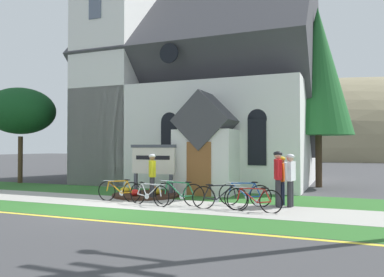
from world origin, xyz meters
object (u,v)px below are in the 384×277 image
(bicycle_red, at_px, (219,197))
(cyclist_in_white_jersey, at_px, (290,176))
(bicycle_yellow, at_px, (254,200))
(cyclist_in_orange_jersey, at_px, (152,173))
(roadside_conifer, at_px, (318,71))
(cyclist_in_yellow_jersey, at_px, (281,177))
(bicycle_orange, at_px, (245,194))
(bicycle_black, at_px, (179,194))
(bicycle_silver, at_px, (149,194))
(yard_deciduous_tree, at_px, (21,111))
(bicycle_blue, at_px, (119,191))
(church_sign, at_px, (153,161))
(cyclist_in_blue_jersey, at_px, (278,174))

(bicycle_red, bearing_deg, cyclist_in_white_jersey, 31.69)
(bicycle_yellow, relative_size, cyclist_in_orange_jersey, 1.03)
(roadside_conifer, bearing_deg, cyclist_in_white_jersey, -93.63)
(cyclist_in_yellow_jersey, bearing_deg, bicycle_orange, -155.07)
(cyclist_in_white_jersey, bearing_deg, bicycle_black, -162.83)
(bicycle_silver, bearing_deg, bicycle_orange, 19.45)
(bicycle_yellow, bearing_deg, bicycle_black, 173.79)
(bicycle_black, height_order, bicycle_yellow, bicycle_black)
(cyclist_in_orange_jersey, height_order, yard_deciduous_tree, yard_deciduous_tree)
(bicycle_silver, distance_m, bicycle_yellow, 3.49)
(cyclist_in_yellow_jersey, bearing_deg, bicycle_blue, -167.95)
(roadside_conifer, bearing_deg, bicycle_orange, -104.84)
(church_sign, bearing_deg, cyclist_in_blue_jersey, -14.20)
(bicycle_orange, bearing_deg, bicycle_blue, -171.47)
(cyclist_in_yellow_jersey, xyz_separation_m, roadside_conifer, (0.73, 6.38, 4.56))
(bicycle_red, xyz_separation_m, cyclist_in_white_jersey, (1.96, 1.21, 0.61))
(yard_deciduous_tree, bearing_deg, cyclist_in_orange_jersey, -17.31)
(bicycle_black, distance_m, cyclist_in_yellow_jersey, 3.37)
(bicycle_silver, distance_m, roadside_conifer, 10.58)
(church_sign, distance_m, roadside_conifer, 9.06)
(bicycle_yellow, relative_size, bicycle_orange, 0.96)
(cyclist_in_yellow_jersey, distance_m, cyclist_in_white_jersey, 0.39)
(bicycle_black, xyz_separation_m, cyclist_in_yellow_jersey, (3.07, 1.28, 0.54))
(cyclist_in_orange_jersey, relative_size, cyclist_in_blue_jersey, 0.93)
(cyclist_in_blue_jersey, distance_m, yard_deciduous_tree, 14.52)
(cyclist_in_yellow_jersey, height_order, cyclist_in_white_jersey, cyclist_in_white_jersey)
(church_sign, height_order, bicycle_yellow, church_sign)
(bicycle_silver, relative_size, cyclist_in_white_jersey, 1.01)
(bicycle_black, height_order, roadside_conifer, roadside_conifer)
(bicycle_silver, height_order, bicycle_blue, bicycle_blue)
(bicycle_silver, relative_size, bicycle_orange, 0.97)
(bicycle_yellow, bearing_deg, cyclist_in_blue_jersey, 67.39)
(bicycle_blue, distance_m, roadside_conifer, 11.00)
(cyclist_in_blue_jersey, bearing_deg, bicycle_red, -145.97)
(bicycle_black, bearing_deg, bicycle_yellow, -6.21)
(cyclist_in_orange_jersey, bearing_deg, bicycle_yellow, -17.46)
(bicycle_black, height_order, bicycle_orange, bicycle_black)
(bicycle_red, relative_size, cyclist_in_white_jersey, 0.99)
(cyclist_in_orange_jersey, xyz_separation_m, yard_deciduous_tree, (-9.40, 2.93, 2.82))
(bicycle_yellow, distance_m, bicycle_orange, 1.18)
(roadside_conifer, bearing_deg, bicycle_silver, -121.02)
(church_sign, height_order, bicycle_black, church_sign)
(cyclist_in_white_jersey, bearing_deg, bicycle_silver, -163.16)
(bicycle_red, bearing_deg, yard_deciduous_tree, 161.65)
(bicycle_black, distance_m, bicycle_red, 1.43)
(bicycle_blue, distance_m, cyclist_in_orange_jersey, 1.34)
(church_sign, xyz_separation_m, cyclist_in_orange_jersey, (0.61, -1.22, -0.36))
(cyclist_in_blue_jersey, height_order, roadside_conifer, roadside_conifer)
(roadside_conifer, bearing_deg, church_sign, -137.45)
(bicycle_silver, bearing_deg, bicycle_red, 2.54)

